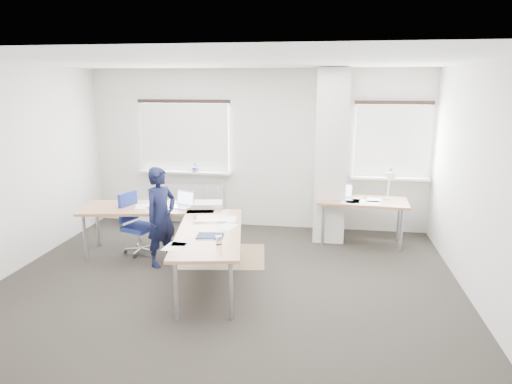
# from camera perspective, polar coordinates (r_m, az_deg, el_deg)

# --- Properties ---
(ground) EXTENTS (6.00, 6.00, 0.00)m
(ground) POSITION_cam_1_polar(r_m,az_deg,el_deg) (6.13, -3.52, -11.15)
(ground) COLOR #27241F
(ground) RESTS_ON ground
(room_shell) EXTENTS (6.04, 5.04, 2.82)m
(room_shell) POSITION_cam_1_polar(r_m,az_deg,el_deg) (6.04, -1.14, 5.80)
(room_shell) COLOR silver
(room_shell) RESTS_ON ground
(floor_mat) EXTENTS (1.39, 1.22, 0.01)m
(floor_mat) POSITION_cam_1_polar(r_m,az_deg,el_deg) (6.98, -4.16, -7.99)
(floor_mat) COLOR olive
(floor_mat) RESTS_ON ground
(white_crate) EXTENTS (0.51, 0.38, 0.29)m
(white_crate) POSITION_cam_1_polar(r_m,az_deg,el_deg) (8.75, -14.49, -2.94)
(white_crate) COLOR white
(white_crate) RESTS_ON ground
(desk_main) EXTENTS (2.82, 2.63, 0.96)m
(desk_main) POSITION_cam_1_polar(r_m,az_deg,el_deg) (6.45, -9.50, -3.48)
(desk_main) COLOR #946040
(desk_main) RESTS_ON ground
(desk_side) EXTENTS (1.45, 0.80, 1.22)m
(desk_side) POSITION_cam_1_polar(r_m,az_deg,el_deg) (7.50, 13.22, -1.30)
(desk_side) COLOR #946040
(desk_side) RESTS_ON ground
(task_chair) EXTENTS (0.54, 0.53, 0.94)m
(task_chair) POSITION_cam_1_polar(r_m,az_deg,el_deg) (7.25, -14.49, -5.41)
(task_chair) COLOR navy
(task_chair) RESTS_ON ground
(person) EXTENTS (0.54, 0.62, 1.42)m
(person) POSITION_cam_1_polar(r_m,az_deg,el_deg) (6.59, -11.77, -3.05)
(person) COLOR black
(person) RESTS_ON ground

